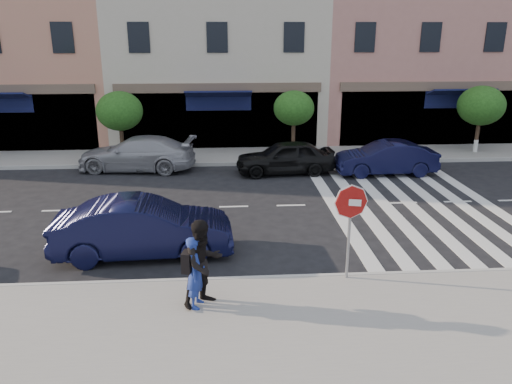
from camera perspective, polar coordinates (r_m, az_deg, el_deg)
name	(u,v)px	position (r m, az deg, el deg)	size (l,w,h in m)	color
ground	(237,256)	(13.61, -2.14, -7.37)	(120.00, 120.00, 0.00)	black
sidewalk_near	(243,334)	(10.30, -1.46, -15.96)	(60.00, 4.50, 0.15)	gray
sidewalk_far	(230,156)	(23.99, -2.98, 4.12)	(60.00, 3.00, 0.15)	gray
building_west_mid	(21,7)	(31.19, -25.26, 18.56)	(10.00, 9.00, 14.00)	tan
building_centre	(218,36)	(29.29, -4.40, 17.33)	(11.00, 9.00, 11.00)	beige
building_east_mid	(429,18)	(31.59, 19.13, 18.31)	(13.00, 9.00, 13.00)	tan
street_tree_wb	(120,111)	(23.82, -15.32, 8.89)	(2.10, 2.10, 3.06)	#473323
street_tree_c	(294,108)	(23.58, 4.35, 9.50)	(1.90, 1.90, 3.04)	#473323
street_tree_ea	(481,106)	(26.39, 24.33, 8.96)	(2.20, 2.20, 3.19)	#473323
stop_sign	(351,211)	(11.70, 10.76, -2.12)	(0.81, 0.24, 2.35)	gray
photographer	(196,272)	(10.77, -6.87, -9.08)	(0.58, 0.38, 1.60)	navy
walker	(203,263)	(10.75, -6.06, -8.09)	(0.94, 0.73, 1.94)	black
car_near_mid	(144,228)	(13.74, -12.73, -4.02)	(1.65, 4.74, 1.56)	black
car_far_left	(137,153)	(22.31, -13.48, 4.30)	(2.05, 5.03, 1.46)	#98979C
car_far_mid	(285,157)	(21.21, 3.35, 4.01)	(1.67, 4.15, 1.41)	black
car_far_right	(386,158)	(21.74, 14.58, 3.77)	(1.47, 4.22, 1.39)	black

